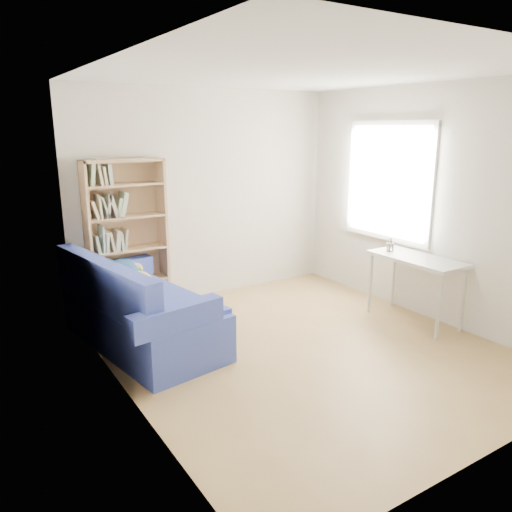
% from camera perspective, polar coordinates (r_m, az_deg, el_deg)
% --- Properties ---
extents(ground, '(4.00, 4.00, 0.00)m').
position_cam_1_polar(ground, '(5.07, 5.26, -10.42)').
color(ground, '#9A7745').
rests_on(ground, ground).
extents(room_shell, '(3.54, 4.04, 2.62)m').
position_cam_1_polar(room_shell, '(4.72, 6.43, 8.37)').
color(room_shell, silver).
rests_on(room_shell, ground).
extents(sofa, '(1.17, 2.01, 0.92)m').
position_cam_1_polar(sofa, '(5.14, -13.37, -6.18)').
color(sofa, navy).
rests_on(sofa, ground).
extents(bookshelf, '(0.90, 0.28, 1.80)m').
position_cam_1_polar(bookshelf, '(5.88, -14.47, 1.22)').
color(bookshelf, tan).
rests_on(bookshelf, ground).
extents(desk, '(0.49, 1.06, 0.75)m').
position_cam_1_polar(desk, '(5.77, 17.85, -0.97)').
color(desk, silver).
rests_on(desk, ground).
extents(pen_cup, '(0.09, 0.09, 0.16)m').
position_cam_1_polar(pen_cup, '(5.92, 15.08, 1.09)').
color(pen_cup, white).
rests_on(pen_cup, desk).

